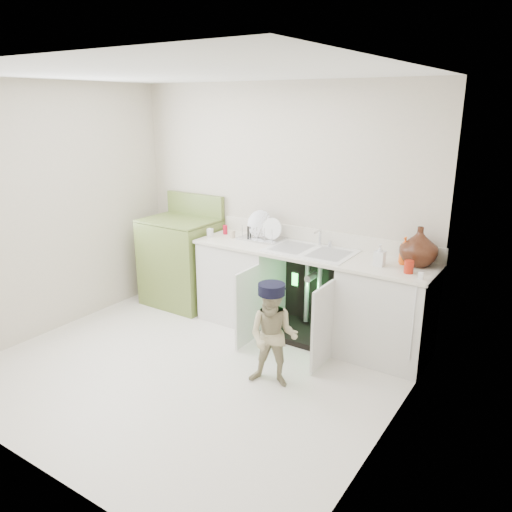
{
  "coord_description": "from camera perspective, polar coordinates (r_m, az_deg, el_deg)",
  "views": [
    {
      "loc": [
        2.67,
        -2.98,
        2.29
      ],
      "look_at": [
        0.25,
        0.7,
        0.93
      ],
      "focal_mm": 35.0,
      "sensor_mm": 36.0,
      "label": 1
    }
  ],
  "objects": [
    {
      "name": "counter_run",
      "position": [
        5.02,
        6.48,
        -4.11
      ],
      "size": [
        2.44,
        1.02,
        1.25
      ],
      "color": "white",
      "rests_on": "ground"
    },
    {
      "name": "avocado_stove",
      "position": [
        5.89,
        -8.5,
        -0.5
      ],
      "size": [
        0.82,
        0.65,
        1.27
      ],
      "color": "olive",
      "rests_on": "ground"
    },
    {
      "name": "room_shell",
      "position": [
        4.13,
        -8.24,
        2.42
      ],
      "size": [
        6.0,
        5.5,
        1.26
      ],
      "color": "beige",
      "rests_on": "ground"
    },
    {
      "name": "repair_worker",
      "position": [
        4.16,
        1.99,
        -9.0
      ],
      "size": [
        0.5,
        0.87,
        0.89
      ],
      "rotation": [
        0.0,
        0.0,
        0.27
      ],
      "color": "#C4BA8C",
      "rests_on": "ground"
    },
    {
      "name": "ground",
      "position": [
        4.61,
        -7.57,
        -12.8
      ],
      "size": [
        3.5,
        3.5,
        0.0
      ],
      "primitive_type": "plane",
      "color": "silver",
      "rests_on": "ground"
    }
  ]
}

